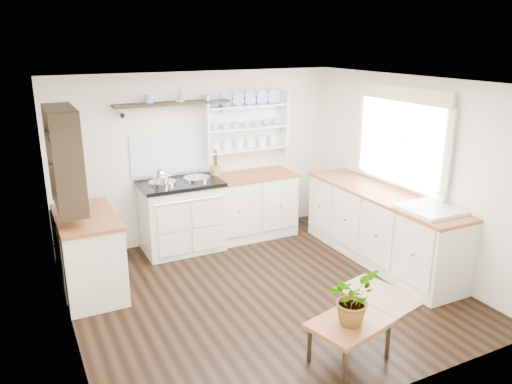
{
  "coord_description": "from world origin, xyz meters",
  "views": [
    {
      "loc": [
        -2.31,
        -4.41,
        2.72
      ],
      "look_at": [
        0.02,
        0.25,
        1.1
      ],
      "focal_mm": 35.0,
      "sensor_mm": 36.0,
      "label": 1
    }
  ],
  "objects": [
    {
      "name": "wall_right",
      "position": [
        2.0,
        0.0,
        1.15
      ],
      "size": [
        0.02,
        3.8,
        2.3
      ],
      "primitive_type": "cube",
      "color": "beige",
      "rests_on": "ground"
    },
    {
      "name": "right_cabinets",
      "position": [
        1.7,
        0.1,
        0.46
      ],
      "size": [
        0.62,
        2.43,
        0.9
      ],
      "color": "beige",
      "rests_on": "floor"
    },
    {
      "name": "left_cabinets",
      "position": [
        -1.7,
        0.9,
        0.46
      ],
      "size": [
        0.62,
        1.13,
        0.9
      ],
      "color": "beige",
      "rests_on": "floor"
    },
    {
      "name": "potted_plant",
      "position": [
        0.11,
        -1.4,
        0.6
      ],
      "size": [
        0.54,
        0.52,
        0.46
      ],
      "primitive_type": "imported",
      "rotation": [
        0.0,
        0.0,
        0.55
      ],
      "color": "#3F7233",
      "rests_on": "center_table"
    },
    {
      "name": "wall_left",
      "position": [
        -2.0,
        0.0,
        1.15
      ],
      "size": [
        0.02,
        3.8,
        2.3
      ],
      "primitive_type": "cube",
      "color": "beige",
      "rests_on": "ground"
    },
    {
      "name": "wall_back",
      "position": [
        0.0,
        1.9,
        1.15
      ],
      "size": [
        4.0,
        0.02,
        2.3
      ],
      "primitive_type": "cube",
      "color": "beige",
      "rests_on": "ground"
    },
    {
      "name": "utensil_crock",
      "position": [
        0.12,
        1.68,
        0.99
      ],
      "size": [
        0.13,
        0.13,
        0.15
      ],
      "primitive_type": "cylinder",
      "color": "olive",
      "rests_on": "back_cabinets"
    },
    {
      "name": "floor_rug",
      "position": [
        1.11,
        -0.63,
        0.01
      ],
      "size": [
        0.74,
        0.96,
        0.02
      ],
      "primitive_type": "cube",
      "rotation": [
        0.0,
        0.0,
        0.24
      ],
      "color": "#906C54",
      "rests_on": "floor"
    },
    {
      "name": "belfast_sink",
      "position": [
        1.7,
        -0.65,
        0.8
      ],
      "size": [
        0.55,
        0.6,
        0.45
      ],
      "color": "white",
      "rests_on": "right_cabinets"
    },
    {
      "name": "plate_rack",
      "position": [
        0.65,
        1.86,
        1.56
      ],
      "size": [
        1.2,
        0.22,
        0.9
      ],
      "color": "white",
      "rests_on": "wall_back"
    },
    {
      "name": "high_shelf",
      "position": [
        -0.4,
        1.78,
        1.91
      ],
      "size": [
        1.5,
        0.29,
        0.16
      ],
      "color": "black",
      "rests_on": "wall_back"
    },
    {
      "name": "aga_cooker",
      "position": [
        -0.42,
        1.57,
        0.48
      ],
      "size": [
        1.05,
        0.73,
        0.97
      ],
      "color": "beige",
      "rests_on": "floor"
    },
    {
      "name": "back_cabinets",
      "position": [
        0.6,
        1.6,
        0.46
      ],
      "size": [
        1.27,
        0.63,
        0.9
      ],
      "color": "beige",
      "rests_on": "floor"
    },
    {
      "name": "window",
      "position": [
        1.95,
        0.15,
        1.56
      ],
      "size": [
        0.08,
        1.55,
        1.22
      ],
      "color": "white",
      "rests_on": "wall_right"
    },
    {
      "name": "kettle",
      "position": [
        -0.7,
        1.45,
        1.04
      ],
      "size": [
        0.19,
        0.19,
        0.23
      ],
      "primitive_type": null,
      "color": "silver",
      "rests_on": "aga_cooker"
    },
    {
      "name": "floor",
      "position": [
        0.0,
        0.0,
        0.0
      ],
      "size": [
        4.0,
        3.8,
        0.01
      ],
      "primitive_type": "cube",
      "color": "black",
      "rests_on": "ground"
    },
    {
      "name": "center_table",
      "position": [
        0.11,
        -1.4,
        0.33
      ],
      "size": [
        0.79,
        0.64,
        0.37
      ],
      "rotation": [
        0.0,
        0.0,
        0.24
      ],
      "color": "brown",
      "rests_on": "floor"
    },
    {
      "name": "left_shelving",
      "position": [
        -1.84,
        0.9,
        1.55
      ],
      "size": [
        0.28,
        0.8,
        1.05
      ],
      "primitive_type": "cube",
      "color": "black",
      "rests_on": "wall_left"
    },
    {
      "name": "ceiling",
      "position": [
        0.0,
        0.0,
        2.3
      ],
      "size": [
        4.0,
        3.8,
        0.01
      ],
      "primitive_type": "cube",
      "color": "white",
      "rests_on": "wall_back"
    }
  ]
}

